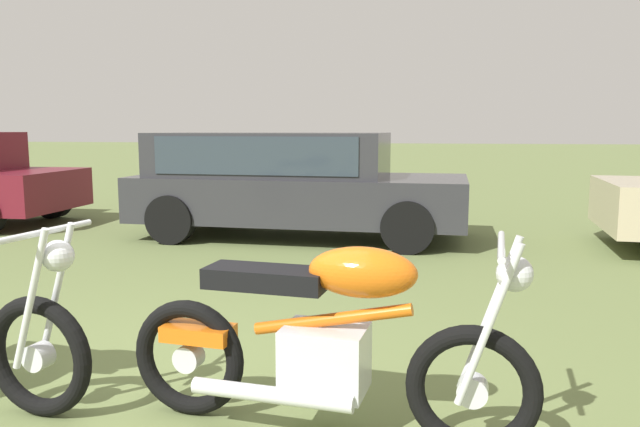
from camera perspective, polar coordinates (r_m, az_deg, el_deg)
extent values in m
plane|color=olive|center=(3.48, -20.22, -17.95)|extent=(120.00, 120.00, 0.00)
torus|color=black|center=(3.57, -24.62, -11.94)|extent=(0.65, 0.17, 0.64)
cylinder|color=silver|center=(3.57, -24.62, -11.94)|extent=(0.15, 0.12, 0.14)
cylinder|color=silver|center=(3.50, -23.20, -6.60)|extent=(0.27, 0.07, 0.73)
cylinder|color=silver|center=(3.37, -25.22, -7.26)|extent=(0.27, 0.07, 0.73)
cylinder|color=silver|center=(3.34, -24.00, -1.53)|extent=(0.12, 0.64, 0.03)
sphere|color=silver|center=(3.33, -23.12, -3.63)|extent=(0.18, 0.18, 0.16)
torus|color=black|center=(2.99, 13.95, -15.59)|extent=(0.62, 0.15, 0.61)
torus|color=black|center=(3.35, -12.05, -12.91)|extent=(0.62, 0.15, 0.61)
cylinder|color=silver|center=(2.99, 13.95, -15.59)|extent=(0.15, 0.11, 0.14)
cylinder|color=silver|center=(3.35, -12.05, -12.91)|extent=(0.15, 0.11, 0.14)
cylinder|color=silver|center=(2.96, 15.41, -8.97)|extent=(0.28, 0.06, 0.75)
cylinder|color=silver|center=(2.79, 15.35, -10.02)|extent=(0.28, 0.06, 0.75)
cube|color=silver|center=(3.06, 0.49, -13.31)|extent=(0.43, 0.34, 0.32)
cylinder|color=orange|center=(2.99, 1.05, -9.79)|extent=(0.79, 0.14, 0.22)
ellipsoid|color=orange|center=(2.89, 3.95, -5.44)|extent=(0.54, 0.31, 0.24)
cube|color=black|center=(3.04, -4.98, -5.95)|extent=(0.62, 0.30, 0.10)
cube|color=orange|center=(3.28, -11.19, -10.77)|extent=(0.38, 0.22, 0.08)
cylinder|color=silver|center=(2.80, 16.45, -2.90)|extent=(0.10, 0.64, 0.03)
sphere|color=silver|center=(2.82, 17.58, -5.34)|extent=(0.18, 0.18, 0.16)
cylinder|color=silver|center=(3.04, -4.54, -16.35)|extent=(0.80, 0.16, 0.08)
cylinder|color=black|center=(11.21, -23.53, 1.25)|extent=(0.65, 0.24, 0.64)
cube|color=#2D2D33|center=(8.41, -1.89, 1.47)|extent=(4.49, 1.84, 0.60)
cube|color=#2D2D33|center=(8.47, -4.55, 5.44)|extent=(3.15, 1.63, 0.60)
cube|color=#2D3842|center=(8.46, -4.55, 5.57)|extent=(2.69, 1.65, 0.48)
cylinder|color=black|center=(9.00, 8.81, 0.33)|extent=(0.65, 0.24, 0.64)
cylinder|color=black|center=(7.42, 8.12, -1.25)|extent=(0.65, 0.24, 0.64)
cylinder|color=black|center=(9.65, -9.55, 0.82)|extent=(0.65, 0.24, 0.64)
cylinder|color=black|center=(8.20, -13.64, -0.53)|extent=(0.65, 0.24, 0.64)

